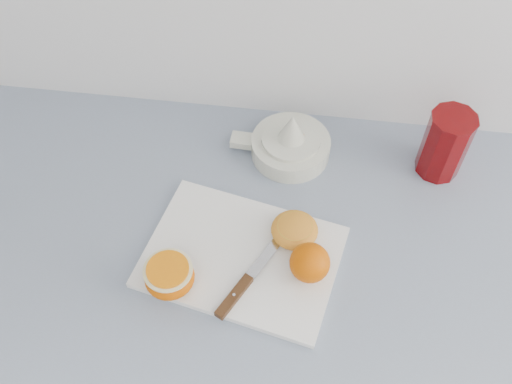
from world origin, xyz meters
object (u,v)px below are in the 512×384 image
cutting_board (242,257)px  citrus_juicer (290,144)px  red_tumbler (444,146)px  counter (316,343)px  half_orange (169,276)px

cutting_board → citrus_juicer: bearing=76.8°
cutting_board → citrus_juicer: (0.06, 0.24, 0.02)m
citrus_juicer → red_tumbler: red_tumbler is taller
cutting_board → citrus_juicer: citrus_juicer is taller
counter → citrus_juicer: size_ratio=12.24×
counter → cutting_board: (-0.16, -0.05, 0.45)m
citrus_juicer → red_tumbler: 0.28m
citrus_juicer → red_tumbler: (0.28, -0.00, 0.03)m
half_orange → citrus_juicer: 0.35m
half_orange → citrus_juicer: citrus_juicer is taller
half_orange → cutting_board: bearing=32.8°
counter → citrus_juicer: 0.52m
counter → red_tumbler: red_tumbler is taller
counter → citrus_juicer: bearing=118.3°
red_tumbler → half_orange: bearing=-144.8°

